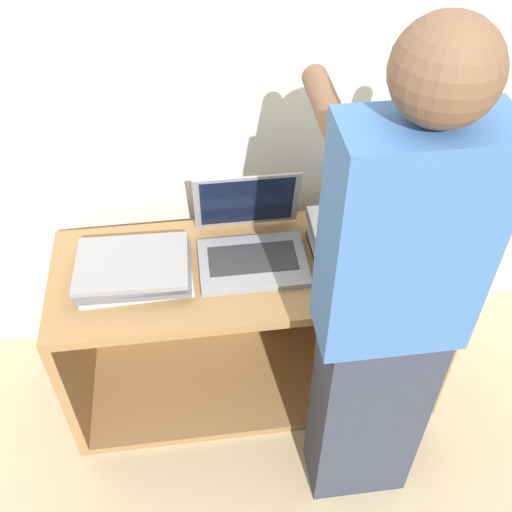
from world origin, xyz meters
The scene contains 7 objects.
ground_plane centered at (0.00, 0.00, 0.00)m, with size 12.00×12.00×0.00m, color tan.
wall_back centered at (0.00, 0.64, 1.20)m, with size 8.00×0.05×2.40m.
cart centered at (0.00, 0.34, 0.35)m, with size 1.42×0.54×0.69m.
laptop_open centered at (0.00, 0.33, 0.75)m, with size 0.38×0.34×0.28m.
laptop_stack_left centered at (-0.41, 0.27, 0.73)m, with size 0.40×0.29×0.07m.
laptop_stack_right centered at (0.41, 0.27, 0.76)m, with size 0.40×0.29×0.13m.
person centered at (0.32, -0.18, 0.88)m, with size 0.40×0.53×1.74m.
Camera 1 is at (-0.18, -1.21, 2.17)m, focal length 42.00 mm.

